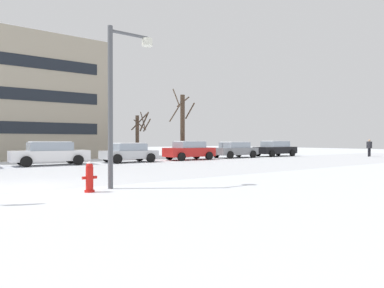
# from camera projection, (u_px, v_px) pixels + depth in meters

# --- Properties ---
(ground_plane) EXTENTS (120.00, 120.00, 0.00)m
(ground_plane) POSITION_uv_depth(u_px,v_px,m) (25.00, 188.00, 10.88)
(ground_plane) COLOR white
(road_surface) EXTENTS (80.00, 9.85, 0.00)m
(road_surface) POSITION_uv_depth(u_px,v_px,m) (8.00, 177.00, 14.06)
(road_surface) COLOR silver
(road_surface) RESTS_ON ground
(fire_hydrant) EXTENTS (0.44, 0.30, 0.91)m
(fire_hydrant) POSITION_uv_depth(u_px,v_px,m) (90.00, 177.00, 10.01)
(fire_hydrant) COLOR red
(fire_hydrant) RESTS_ON ground
(street_lamp) EXTENTS (1.58, 0.36, 5.18)m
(street_lamp) POSITION_uv_depth(u_px,v_px,m) (119.00, 89.00, 10.87)
(street_lamp) COLOR #4C4F54
(street_lamp) RESTS_ON ground
(parked_car_white) EXTENTS (4.56, 2.08, 1.49)m
(parked_car_white) POSITION_uv_depth(u_px,v_px,m) (50.00, 153.00, 20.87)
(parked_car_white) COLOR white
(parked_car_white) RESTS_ON ground
(parked_car_silver) EXTENTS (3.85, 2.12, 1.37)m
(parked_car_silver) POSITION_uv_depth(u_px,v_px,m) (129.00, 152.00, 23.66)
(parked_car_silver) COLOR silver
(parked_car_silver) RESTS_ON ground
(parked_car_red) EXTENTS (4.05, 2.05, 1.50)m
(parked_car_red) POSITION_uv_depth(u_px,v_px,m) (189.00, 150.00, 26.68)
(parked_car_red) COLOR red
(parked_car_red) RESTS_ON ground
(parked_car_gray) EXTENTS (4.15, 2.20, 1.43)m
(parked_car_gray) POSITION_uv_depth(u_px,v_px,m) (235.00, 149.00, 29.99)
(parked_car_gray) COLOR slate
(parked_car_gray) RESTS_ON ground
(parked_car_black) EXTENTS (4.47, 2.11, 1.51)m
(parked_car_black) POSITION_uv_depth(u_px,v_px,m) (275.00, 148.00, 32.85)
(parked_car_black) COLOR black
(parked_car_black) RESTS_ON ground
(pedestrian_crossing) EXTENTS (0.55, 0.46, 1.66)m
(pedestrian_crossing) POSITION_uv_depth(u_px,v_px,m) (369.00, 147.00, 32.18)
(pedestrian_crossing) COLOR black
(pedestrian_crossing) RESTS_ON ground
(tree_far_right) EXTENTS (1.55, 1.99, 3.90)m
(tree_far_right) POSITION_uv_depth(u_px,v_px,m) (139.00, 134.00, 27.83)
(tree_far_right) COLOR #423326
(tree_far_right) RESTS_ON ground
(tree_far_left) EXTENTS (1.97, 1.96, 6.01)m
(tree_far_left) POSITION_uv_depth(u_px,v_px,m) (182.00, 125.00, 28.95)
(tree_far_left) COLOR #423326
(tree_far_left) RESTS_ON ground
(building_far_left) EXTENTS (14.24, 10.21, 10.06)m
(building_far_left) POSITION_uv_depth(u_px,v_px,m) (12.00, 100.00, 29.11)
(building_far_left) COLOR #9E937F
(building_far_left) RESTS_ON ground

